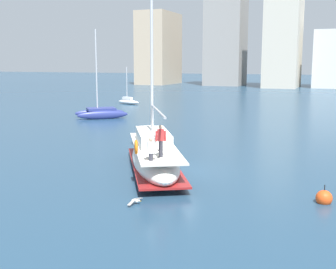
{
  "coord_description": "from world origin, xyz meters",
  "views": [
    {
      "loc": [
        8.61,
        -22.34,
        6.03
      ],
      "look_at": [
        -0.85,
        1.26,
        1.8
      ],
      "focal_mm": 46.66,
      "sensor_mm": 36.0,
      "label": 1
    }
  ],
  "objects_px": {
    "seagull": "(135,201)",
    "mooring_buoy": "(324,198)",
    "main_sailboat": "(154,156)",
    "moored_catamaran": "(128,101)",
    "moored_sloop_near": "(101,112)"
  },
  "relations": [
    {
      "from": "main_sailboat",
      "to": "moored_catamaran",
      "type": "bearing_deg",
      "value": 119.05
    },
    {
      "from": "mooring_buoy",
      "to": "moored_sloop_near",
      "type": "bearing_deg",
      "value": 137.55
    },
    {
      "from": "moored_sloop_near",
      "to": "moored_catamaran",
      "type": "distance_m",
      "value": 15.81
    },
    {
      "from": "seagull",
      "to": "mooring_buoy",
      "type": "distance_m",
      "value": 8.16
    },
    {
      "from": "main_sailboat",
      "to": "moored_catamaran",
      "type": "distance_m",
      "value": 39.78
    },
    {
      "from": "seagull",
      "to": "main_sailboat",
      "type": "bearing_deg",
      "value": 105.35
    },
    {
      "from": "moored_sloop_near",
      "to": "mooring_buoy",
      "type": "distance_m",
      "value": 32.43
    },
    {
      "from": "moored_sloop_near",
      "to": "moored_catamaran",
      "type": "xyz_separation_m",
      "value": [
        -4.4,
        15.18,
        -0.21
      ]
    },
    {
      "from": "moored_sloop_near",
      "to": "mooring_buoy",
      "type": "bearing_deg",
      "value": -42.45
    },
    {
      "from": "seagull",
      "to": "moored_sloop_near",
      "type": "bearing_deg",
      "value": 123.22
    },
    {
      "from": "main_sailboat",
      "to": "seagull",
      "type": "bearing_deg",
      "value": -74.65
    },
    {
      "from": "seagull",
      "to": "moored_catamaran",
      "type": "bearing_deg",
      "value": 117.35
    },
    {
      "from": "moored_sloop_near",
      "to": "mooring_buoy",
      "type": "relative_size",
      "value": 9.93
    },
    {
      "from": "seagull",
      "to": "mooring_buoy",
      "type": "height_order",
      "value": "mooring_buoy"
    },
    {
      "from": "main_sailboat",
      "to": "moored_sloop_near",
      "type": "distance_m",
      "value": 24.62
    }
  ]
}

